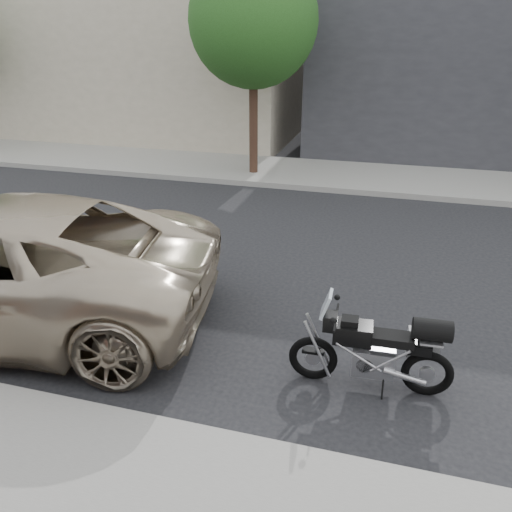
# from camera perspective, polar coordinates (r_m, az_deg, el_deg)

# --- Properties ---
(ground) EXTENTS (120.00, 120.00, 0.00)m
(ground) POSITION_cam_1_polar(r_m,az_deg,el_deg) (8.92, 1.62, -1.87)
(ground) COLOR black
(ground) RESTS_ON ground
(far_sidewalk) EXTENTS (44.00, 3.00, 0.15)m
(far_sidewalk) POSITION_cam_1_polar(r_m,az_deg,el_deg) (14.90, 7.77, 9.20)
(far_sidewalk) COLOR gray
(far_sidewalk) RESTS_ON ground
(far_building_cream) EXTENTS (14.00, 11.00, 8.00)m
(far_building_cream) POSITION_cam_1_polar(r_m,az_deg,el_deg) (23.88, -12.76, 24.11)
(far_building_cream) COLOR tan
(far_building_cream) RESTS_ON ground
(street_tree_mid) EXTENTS (3.40, 3.40, 5.70)m
(street_tree_mid) POSITION_cam_1_polar(r_m,az_deg,el_deg) (14.30, -0.32, 25.25)
(street_tree_mid) COLOR #3C261B
(street_tree_mid) RESTS_ON far_sidewalk
(motorcycle) EXTENTS (1.94, 0.68, 1.23)m
(motorcycle) POSITION_cam_1_polar(r_m,az_deg,el_deg) (6.14, 14.19, -10.36)
(motorcycle) COLOR black
(motorcycle) RESTS_ON ground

